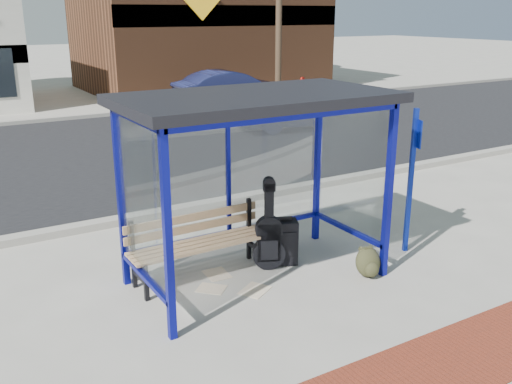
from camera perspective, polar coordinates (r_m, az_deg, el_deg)
ground at (r=7.54m, az=0.09°, el=-8.69°), size 120.00×120.00×0.00m
curb_near at (r=9.93m, az=-8.55°, el=-1.91°), size 60.00×0.25×0.12m
street_asphalt at (r=14.62m, az=-16.27°, el=3.66°), size 60.00×10.00×0.00m
curb_far at (r=19.50m, az=-20.25°, el=6.80°), size 60.00×0.25×0.12m
far_sidewalk at (r=21.35m, az=-21.25°, el=7.39°), size 60.00×4.00×0.01m
bus_shelter at (r=6.94m, az=-0.21°, el=7.07°), size 3.30×1.80×2.42m
storefront_brown at (r=26.87m, az=-5.80°, el=17.18°), size 10.00×7.08×6.40m
bench at (r=7.45m, az=-5.74°, el=-4.83°), size 1.90×0.49×0.89m
guitar_bag at (r=7.66m, az=1.29°, el=-4.62°), size 0.46×0.30×1.21m
suitcase at (r=7.85m, az=2.68°, el=-5.05°), size 0.46×0.38×0.69m
backpack at (r=7.67m, az=11.19°, el=-6.99°), size 0.39×0.37×0.41m
sign_post at (r=8.29m, az=15.30°, el=1.83°), size 0.13×0.25×2.09m
newspaper_a at (r=7.31m, az=-4.48°, el=-9.62°), size 0.44×0.44×0.01m
newspaper_b at (r=7.25m, az=-0.12°, el=-9.80°), size 0.48×0.45×0.01m
newspaper_c at (r=7.68m, az=-3.93°, el=-8.20°), size 0.32×0.39×0.01m
parked_car at (r=20.88m, az=-2.55°, el=10.22°), size 4.15×1.54×1.36m
fire_hydrant at (r=24.72m, az=4.66°, el=10.65°), size 0.31×0.21×0.72m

